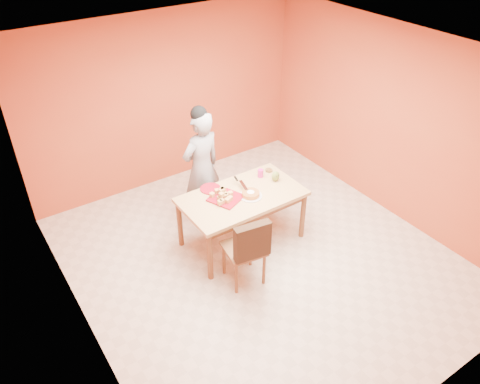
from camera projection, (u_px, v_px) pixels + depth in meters
floor at (260, 259)px, 6.20m from camera, size 5.00×5.00×0.00m
ceiling at (267, 58)px, 4.67m from camera, size 5.00×5.00×0.00m
wall_back at (166, 101)px, 7.15m from camera, size 4.50×0.00×4.50m
wall_left at (70, 243)px, 4.40m from camera, size 0.00×5.00×5.00m
wall_right at (394, 124)px, 6.48m from camera, size 0.00×5.00×5.00m
dining_table at (242, 201)px, 6.14m from camera, size 1.60×0.90×0.76m
dining_chair at (245, 248)px, 5.59m from camera, size 0.53×0.60×1.00m
pastry_pile at (226, 194)px, 5.97m from camera, size 0.34×0.34×0.11m
person at (202, 168)px, 6.49m from camera, size 0.67×0.49×1.68m
pastry_platter at (226, 198)px, 6.01m from camera, size 0.49×0.49×0.02m
red_dinner_plate at (210, 189)px, 6.19m from camera, size 0.33×0.33×0.02m
white_cake_plate at (251, 196)px, 6.06m from camera, size 0.36×0.36×0.01m
sponge_cake at (251, 194)px, 6.04m from camera, size 0.30×0.30×0.05m
cake_server at (243, 185)px, 6.15m from camera, size 0.10×0.25×0.01m
egg_ornament at (276, 176)px, 6.33m from camera, size 0.14×0.12×0.15m
magenta_glass at (260, 173)px, 6.42m from camera, size 0.08×0.08×0.11m
checker_tin at (269, 170)px, 6.56m from camera, size 0.12×0.12×0.03m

